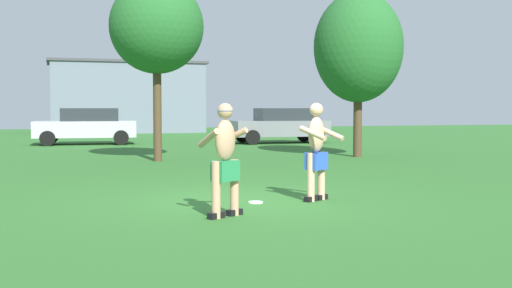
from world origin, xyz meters
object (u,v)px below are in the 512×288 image
(car_silver_far_end, at_px, (86,126))
(tree_left_field, at_px, (358,48))
(player_with_cap, at_px, (225,155))
(tree_right_field, at_px, (157,27))
(frisbee, at_px, (256,202))
(car_gray_near_post, at_px, (280,125))
(player_in_blue, at_px, (317,149))

(car_silver_far_end, distance_m, tree_left_field, 13.09)
(player_with_cap, xyz_separation_m, tree_right_field, (0.56, 10.01, 3.07))
(player_with_cap, relative_size, tree_left_field, 0.31)
(frisbee, xyz_separation_m, car_gray_near_post, (6.52, 16.87, 0.81))
(player_with_cap, xyz_separation_m, player_in_blue, (1.91, 1.09, -0.03))
(car_gray_near_post, distance_m, tree_right_field, 10.96)
(tree_right_field, bearing_deg, tree_left_field, -2.98)
(frisbee, height_order, tree_left_field, tree_left_field)
(tree_right_field, bearing_deg, player_in_blue, -81.38)
(player_with_cap, relative_size, car_silver_far_end, 0.38)
(car_silver_far_end, xyz_separation_m, tree_left_field, (8.08, -9.94, 2.71))
(player_in_blue, height_order, car_silver_far_end, player_in_blue)
(tree_right_field, bearing_deg, frisbee, -88.23)
(player_in_blue, distance_m, frisbee, 1.39)
(player_in_blue, distance_m, tree_left_field, 10.33)
(player_in_blue, height_order, tree_left_field, tree_left_field)
(car_gray_near_post, distance_m, tree_left_field, 8.78)
(player_in_blue, height_order, car_gray_near_post, player_in_blue)
(frisbee, relative_size, car_silver_far_end, 0.06)
(player_with_cap, height_order, player_in_blue, player_in_blue)
(frisbee, height_order, car_gray_near_post, car_gray_near_post)
(car_silver_far_end, bearing_deg, tree_right_field, -80.37)
(car_gray_near_post, bearing_deg, player_in_blue, -107.82)
(player_with_cap, relative_size, car_gray_near_post, 0.38)
(car_silver_far_end, relative_size, tree_right_field, 0.82)
(player_in_blue, relative_size, tree_left_field, 0.31)
(car_gray_near_post, bearing_deg, car_silver_far_end, 169.24)
(tree_left_field, distance_m, tree_right_field, 6.47)
(tree_left_field, bearing_deg, car_gray_near_post, 87.64)
(player_in_blue, distance_m, car_gray_near_post, 17.78)
(car_silver_far_end, bearing_deg, car_gray_near_post, -10.76)
(frisbee, xyz_separation_m, tree_left_field, (6.17, 8.53, 3.52))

